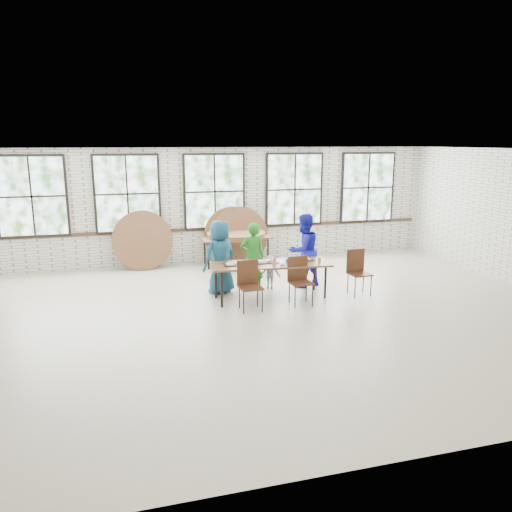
{
  "coord_description": "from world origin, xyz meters",
  "views": [
    {
      "loc": [
        -2.44,
        -8.38,
        3.15
      ],
      "look_at": [
        0.0,
        0.4,
        1.05
      ],
      "focal_mm": 35.0,
      "sensor_mm": 36.0,
      "label": 1
    }
  ],
  "objects_px": {
    "dining_table": "(271,266)",
    "storage_table": "(236,239)",
    "chair_near_right": "(299,276)",
    "chair_near_left": "(249,281)"
  },
  "relations": [
    {
      "from": "dining_table",
      "to": "chair_near_right",
      "type": "distance_m",
      "value": 0.67
    },
    {
      "from": "chair_near_right",
      "to": "storage_table",
      "type": "distance_m",
      "value": 3.47
    },
    {
      "from": "chair_near_left",
      "to": "storage_table",
      "type": "relative_size",
      "value": 0.51
    },
    {
      "from": "dining_table",
      "to": "chair_near_right",
      "type": "bearing_deg",
      "value": -43.02
    },
    {
      "from": "dining_table",
      "to": "storage_table",
      "type": "xyz_separation_m",
      "value": [
        -0.02,
        2.95,
        -0.0
      ]
    },
    {
      "from": "dining_table",
      "to": "storage_table",
      "type": "height_order",
      "value": "same"
    },
    {
      "from": "storage_table",
      "to": "dining_table",
      "type": "bearing_deg",
      "value": -93.55
    },
    {
      "from": "chair_near_left",
      "to": "storage_table",
      "type": "height_order",
      "value": "chair_near_left"
    },
    {
      "from": "dining_table",
      "to": "storage_table",
      "type": "bearing_deg",
      "value": 95.13
    },
    {
      "from": "storage_table",
      "to": "chair_near_left",
      "type": "bearing_deg",
      "value": -103.29
    }
  ]
}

